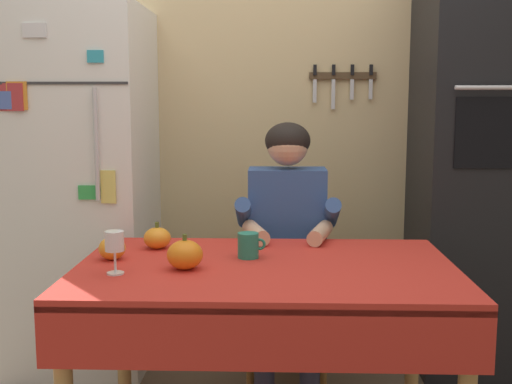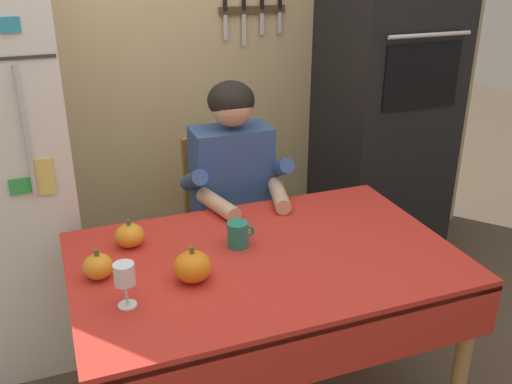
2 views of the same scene
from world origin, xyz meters
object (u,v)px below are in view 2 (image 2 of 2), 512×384
Objects in this scene: coffee_mug at (238,234)px; pumpkin_large at (98,266)px; dining_table at (267,278)px; wall_oven at (385,93)px; seated_person at (237,193)px; wine_glass at (125,276)px; chair_behind_person at (225,220)px; pumpkin_medium at (193,266)px; pumpkin_small at (130,235)px.

pumpkin_large reaches higher than coffee_mug.
wall_oven is at bearing 41.31° from dining_table.
seated_person is at bearing 81.57° from dining_table.
wine_glass is 0.22m from pumpkin_large.
chair_behind_person reaches higher than dining_table.
seated_person is 0.86m from pumpkin_large.
pumpkin_large is at bearing -152.78° from wall_oven.
seated_person is at bearing 59.84° from pumpkin_medium.
chair_behind_person is at bearing 65.73° from pumpkin_medium.
seated_person reaches higher than coffee_mug.
pumpkin_medium is (0.23, 0.07, -0.06)m from wine_glass.
pumpkin_small is at bearing 149.12° from dining_table.
pumpkin_medium is at bearing -23.40° from pumpkin_large.
wall_oven reaches higher than wine_glass.
dining_table is 0.54m from pumpkin_small.
wall_oven is 1.69× the size of seated_person.
wine_glass is (-1.57, -1.05, -0.20)m from wall_oven.
pumpkin_small is at bearing 53.97° from pumpkin_large.
pumpkin_medium is (-0.29, -0.05, 0.14)m from dining_table.
wine_glass is at bearing -72.71° from pumpkin_large.
dining_table is at bearing -138.69° from wall_oven.
pumpkin_large reaches higher than dining_table.
seated_person is at bearing 31.78° from pumpkin_small.
pumpkin_small is (-1.50, -0.65, -0.27)m from wall_oven.
coffee_mug is 0.52m from pumpkin_large.
wall_oven reaches higher than seated_person.
coffee_mug is 0.71× the size of wine_glass.
wall_oven is 1.90m from wine_glass.
wine_glass is at bearing -100.71° from pumpkin_small.
dining_table is 12.79× the size of pumpkin_large.
pumpkin_small is (-0.54, -0.33, 0.05)m from seated_person.
dining_table is 0.61m from pumpkin_large.
seated_person is at bearing -161.63° from wall_oven.
coffee_mug is at bearing -103.27° from chair_behind_person.
chair_behind_person is 8.55× the size of coffee_mug.
pumpkin_large is 0.84× the size of pumpkin_medium.
pumpkin_small is (-0.38, 0.14, -0.00)m from coffee_mug.
dining_table is 0.32m from pumpkin_medium.
pumpkin_medium is (0.30, -0.13, 0.01)m from pumpkin_large.
seated_person is (0.09, 0.60, 0.08)m from dining_table.
seated_person is 11.38× the size of pumpkin_large.
wall_oven reaches higher than pumpkin_small.
wall_oven is at bearing 33.60° from wine_glass.
coffee_mug is (-1.12, -0.80, -0.26)m from wall_oven.
wine_glass is (-0.61, -0.92, 0.34)m from chair_behind_person.
wall_oven is 2.26× the size of chair_behind_person.
wine_glass is (-0.61, -0.73, 0.11)m from seated_person.
wine_glass reaches higher than pumpkin_small.
pumpkin_small is (-0.16, 0.32, -0.01)m from pumpkin_medium.
coffee_mug is 0.28m from pumpkin_medium.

